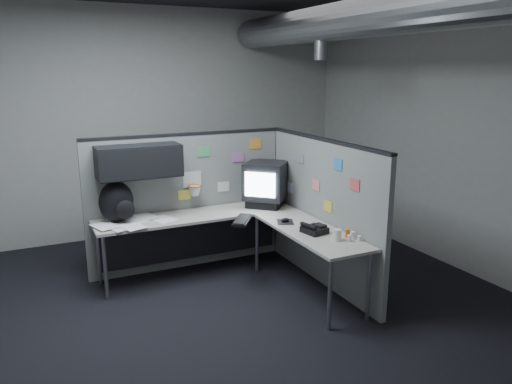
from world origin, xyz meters
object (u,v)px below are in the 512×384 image
monitor (266,183)px  keyboard (242,220)px  desk (226,228)px  phone (314,229)px  backpack (117,203)px

monitor → keyboard: (-0.53, -0.49, -0.26)m
desk → monitor: size_ratio=3.50×
monitor → phone: 1.19m
monitor → backpack: (-1.76, 0.07, -0.05)m
phone → desk: bearing=123.8°
desk → monitor: (0.65, 0.29, 0.39)m
keyboard → backpack: backpack is taller
keyboard → backpack: (-1.23, 0.56, 0.20)m
monitor → phone: size_ratio=2.52×
desk → monitor: monitor is taller
desk → keyboard: bearing=-60.7°
phone → backpack: backpack is taller
monitor → desk: bearing=-157.9°
backpack → monitor: bearing=-7.6°
keyboard → phone: bearing=-63.3°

